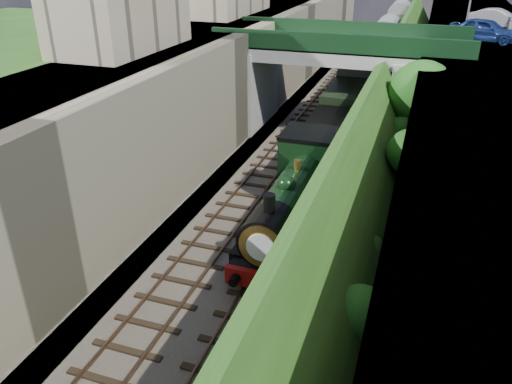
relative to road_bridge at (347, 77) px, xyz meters
name	(u,v)px	position (x,y,z in m)	size (l,w,h in m)	color
trackbed	(317,151)	(-0.94, -4.00, -3.98)	(10.00, 90.00, 0.20)	#473F38
retaining_wall	(236,92)	(-6.44, -4.00, -0.58)	(1.00, 90.00, 7.00)	#756B56
street_plateau_left	(187,87)	(-9.94, -4.00, -0.58)	(6.00, 90.00, 7.00)	#262628
street_plateau_right	(487,121)	(8.56, -4.00, -0.95)	(8.00, 90.00, 6.25)	#262628
embankment_slope	(400,134)	(4.06, -6.61, -1.31)	(4.60, 90.00, 6.39)	#1E4714
track_left	(287,146)	(-2.94, -4.00, -3.83)	(2.50, 90.00, 0.20)	black
track_right	(336,152)	(0.26, -4.00, -3.83)	(2.50, 90.00, 0.20)	black
road_bridge	(347,77)	(0.00, 0.00, 0.00)	(16.00, 6.40, 7.25)	gray
building_near	(120,9)	(-10.44, -10.00, 4.92)	(4.00, 8.00, 4.00)	gray
tree	(423,96)	(4.97, -5.53, 0.57)	(3.60, 3.80, 6.60)	black
car_blue	(485,30)	(8.18, 3.34, 2.92)	(1.77, 4.40, 1.50)	navy
car_silver	(497,18)	(9.49, 10.32, 2.86)	(1.46, 4.18, 1.38)	#9A999D
locomotive	(295,199)	(0.26, -14.32, -2.18)	(3.10, 10.23, 3.83)	black
tender	(328,148)	(0.26, -6.96, -2.46)	(2.70, 6.00, 3.05)	black
coach_front	(361,87)	(0.26, 5.64, -2.03)	(2.90, 18.00, 3.70)	black
coach_middle	(385,45)	(0.26, 24.44, -2.03)	(2.90, 18.00, 3.70)	black
coach_rear	(399,23)	(0.26, 43.24, -2.03)	(2.90, 18.00, 3.70)	black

